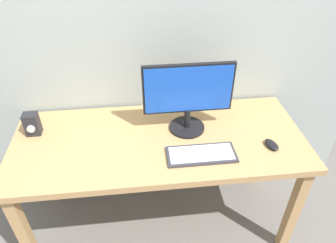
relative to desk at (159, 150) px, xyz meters
name	(u,v)px	position (x,y,z in m)	size (l,w,h in m)	color
ground_plane	(161,219)	(0.00, 0.00, -0.69)	(6.00, 6.00, 0.00)	slate
desk	(159,150)	(0.00, 0.00, 0.00)	(1.72, 0.72, 0.78)	tan
monitor	(188,95)	(0.18, 0.09, 0.32)	(0.52, 0.21, 0.43)	black
keyboard_primary	(201,154)	(0.22, -0.17, 0.10)	(0.38, 0.16, 0.02)	#333338
mouse	(272,145)	(0.63, -0.15, 0.10)	(0.06, 0.10, 0.03)	black
audio_controller	(32,124)	(-0.74, 0.13, 0.16)	(0.08, 0.08, 0.14)	#232328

